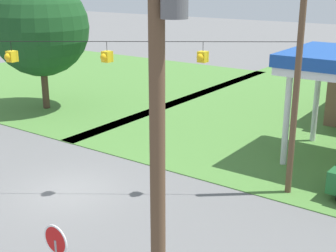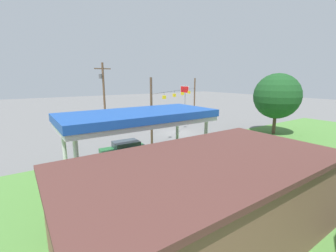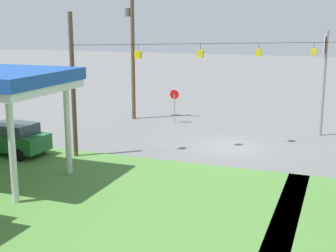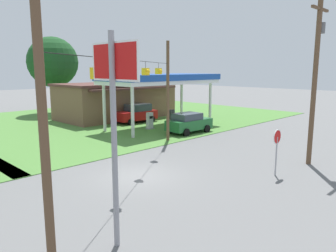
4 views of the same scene
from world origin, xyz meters
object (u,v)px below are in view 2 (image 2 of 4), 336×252
at_px(fuel_pump_far, 123,169).
at_px(car_at_pumps_front, 124,150).
at_px(stop_sign_roadside, 129,119).
at_px(car_at_pumps_rear, 166,180).
at_px(gas_station_canopy, 139,118).
at_px(fuel_pump_near, 156,162).
at_px(stop_sign_overhead, 185,96).
at_px(utility_pole_main, 104,95).
at_px(tree_west_verge, 277,96).
at_px(gas_station_store, 206,199).

bearing_deg(fuel_pump_far, car_at_pumps_front, -114.78).
bearing_deg(stop_sign_roadside, car_at_pumps_rear, -107.78).
xyz_separation_m(gas_station_canopy, fuel_pump_near, (-1.47, -0.00, -3.85)).
bearing_deg(stop_sign_overhead, fuel_pump_far, 39.83).
bearing_deg(fuel_pump_far, fuel_pump_near, 180.00).
relative_size(stop_sign_overhead, utility_pole_main, 0.69).
relative_size(gas_station_canopy, tree_west_verge, 1.40).
xyz_separation_m(gas_station_canopy, utility_pole_main, (-2.40, -15.21, 0.80)).
bearing_deg(gas_station_canopy, stop_sign_overhead, -137.66).
bearing_deg(fuel_pump_near, stop_sign_roadside, -106.50).
bearing_deg(car_at_pumps_rear, tree_west_verge, 17.18).
xyz_separation_m(car_at_pumps_front, stop_sign_overhead, (-15.65, -10.71, 3.85)).
relative_size(fuel_pump_near, fuel_pump_far, 1.00).
relative_size(stop_sign_roadside, utility_pole_main, 0.26).
bearing_deg(utility_pole_main, tree_west_verge, 145.06).
xyz_separation_m(gas_station_store, car_at_pumps_front, (-1.14, -12.11, -1.09)).
bearing_deg(tree_west_verge, fuel_pump_far, 4.30).
bearing_deg(utility_pole_main, stop_sign_roadside, 173.51).
xyz_separation_m(gas_station_store, fuel_pump_near, (-2.31, -8.29, -1.27)).
relative_size(fuel_pump_near, stop_sign_roadside, 0.64).
relative_size(fuel_pump_near, stop_sign_overhead, 0.24).
xyz_separation_m(car_at_pumps_rear, stop_sign_overhead, (-16.06, -18.35, 3.78)).
relative_size(utility_pole_main, tree_west_verge, 1.16).
relative_size(fuel_pump_far, car_at_pumps_rear, 0.35).
relative_size(fuel_pump_far, car_at_pumps_front, 0.37).
height_order(fuel_pump_near, car_at_pumps_front, car_at_pumps_front).
bearing_deg(car_at_pumps_front, gas_station_canopy, 88.65).
bearing_deg(gas_station_canopy, stop_sign_roadside, -111.57).
height_order(car_at_pumps_front, stop_sign_roadside, stop_sign_roadside).
height_order(gas_station_store, fuel_pump_near, gas_station_store).
bearing_deg(gas_station_canopy, fuel_pump_far, -0.06).
relative_size(fuel_pump_near, car_at_pumps_rear, 0.35).
height_order(utility_pole_main, tree_west_verge, utility_pole_main).
distance_m(gas_station_canopy, gas_station_store, 8.72).
height_order(gas_station_store, utility_pole_main, utility_pole_main).
bearing_deg(car_at_pumps_rear, fuel_pump_far, 112.32).
relative_size(gas_station_store, fuel_pump_near, 8.20).
bearing_deg(fuel_pump_near, gas_station_store, 74.42).
relative_size(gas_station_canopy, fuel_pump_near, 7.32).
relative_size(stop_sign_roadside, stop_sign_overhead, 0.37).
xyz_separation_m(fuel_pump_far, car_at_pumps_front, (-1.76, -3.82, 0.18)).
xyz_separation_m(gas_station_store, tree_west_verge, (-22.52, -10.03, 3.23)).
relative_size(fuel_pump_far, stop_sign_overhead, 0.24).
bearing_deg(gas_station_store, utility_pole_main, -97.85).
bearing_deg(gas_station_store, fuel_pump_near, -105.58).
distance_m(gas_station_canopy, tree_west_verge, 21.75).
xyz_separation_m(gas_station_store, car_at_pumps_rear, (-0.72, -4.47, -1.02)).
distance_m(fuel_pump_near, tree_west_verge, 20.77).
bearing_deg(stop_sign_roadside, fuel_pump_far, -116.31).
bearing_deg(stop_sign_roadside, car_at_pumps_front, -116.83).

